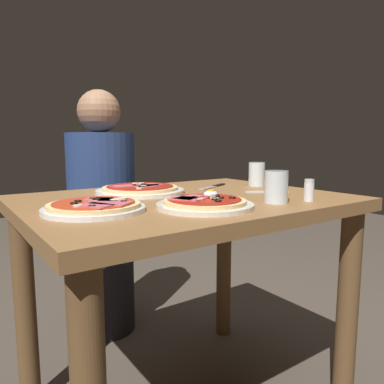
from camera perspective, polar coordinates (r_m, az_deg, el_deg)
dining_table at (r=1.22m, az=-1.16°, el=-7.24°), size 1.01×0.77×0.76m
pizza_foreground at (r=0.99m, az=2.00°, el=-1.77°), size 0.27×0.27×0.05m
pizza_across_left at (r=1.29m, az=-8.09°, el=0.39°), size 0.31×0.31×0.03m
pizza_across_right at (r=0.97m, az=-15.02°, el=-2.26°), size 0.26×0.26×0.03m
water_glass_near at (r=1.09m, az=13.02°, el=0.48°), size 0.07×0.07×0.09m
water_glass_far at (r=1.50m, az=10.10°, el=2.54°), size 0.07×0.07×0.10m
fork at (r=1.31m, az=11.07°, el=0.04°), size 0.15×0.09×0.00m
knife at (r=1.45m, az=3.54°, el=0.92°), size 0.18×0.10×0.01m
salt_shaker at (r=1.15m, az=17.85°, el=0.25°), size 0.03×0.03×0.07m
diner_person at (r=1.83m, az=-13.80°, el=-4.27°), size 0.32×0.32×1.18m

